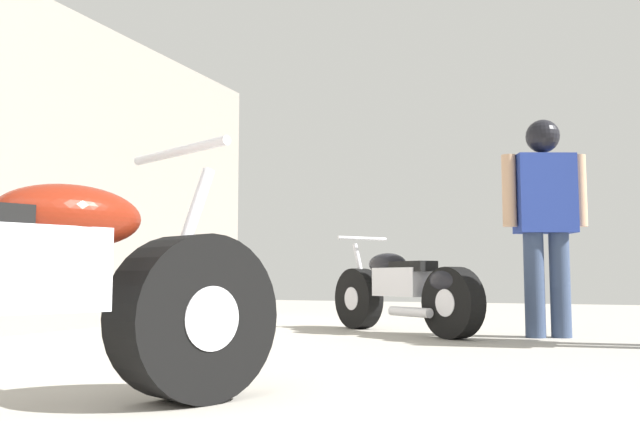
% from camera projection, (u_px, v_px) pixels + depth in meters
% --- Properties ---
extents(ground_plane, '(17.90, 17.90, 0.00)m').
position_uv_depth(ground_plane, '(389.00, 367.00, 3.45)').
color(ground_plane, '#A8A399').
extents(motorcycle_black_naked, '(1.50, 1.12, 0.81)m').
position_uv_depth(motorcycle_black_naked, '(404.00, 291.00, 5.52)').
color(motorcycle_black_naked, black).
rests_on(motorcycle_black_naked, ground_plane).
extents(mechanic_with_helmet, '(0.64, 0.39, 1.67)m').
position_uv_depth(mechanic_with_helmet, '(545.00, 206.00, 5.23)').
color(mechanic_with_helmet, '#384766').
rests_on(mechanic_with_helmet, ground_plane).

